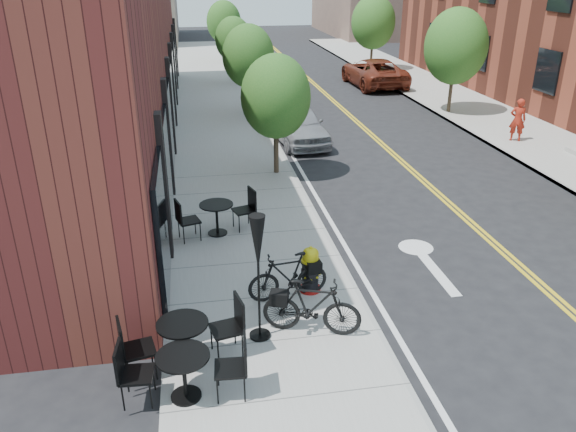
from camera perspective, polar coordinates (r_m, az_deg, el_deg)
ground at (r=10.89m, az=9.38°, el=-11.81°), size 120.00×120.00×0.00m
sidewalk_near at (r=19.36m, az=-5.75°, el=5.03°), size 4.00×70.00×0.12m
sidewalk_far at (r=23.39m, az=25.17°, el=6.20°), size 4.00×70.00×0.12m
building_near at (r=22.70m, az=-18.81°, el=15.68°), size 5.00×28.00×7.00m
tree_near_a at (r=17.86m, az=-1.26°, el=12.01°), size 2.20×2.20×3.81m
tree_near_b at (r=25.66m, az=-4.05°, el=15.89°), size 2.30×2.30×3.98m
tree_near_c at (r=33.59m, az=-5.56°, el=17.43°), size 2.10×2.10×3.67m
tree_near_d at (r=41.51m, az=-6.53°, el=19.00°), size 2.40×2.40×4.11m
tree_far_b at (r=27.19m, az=16.68°, el=16.18°), size 2.80×2.80×4.62m
tree_far_c at (r=38.29m, az=8.66°, el=18.88°), size 2.80×2.80×4.62m
fire_hydrant at (r=11.61m, az=2.28°, el=-5.49°), size 0.47×0.47×1.02m
bicycle_left at (r=11.34m, az=0.00°, el=-6.14°), size 1.71×0.68×1.00m
bicycle_right at (r=10.31m, az=2.43°, el=-9.22°), size 1.89×1.09×1.09m
bistro_set_a at (r=9.08m, az=-10.53°, el=-15.13°), size 1.94×0.89×1.04m
bistro_set_b at (r=9.72m, az=-10.58°, el=-12.02°), size 2.05×1.03×1.08m
bistro_set_c at (r=14.13m, az=-7.26°, el=0.17°), size 2.00×1.05×1.05m
patio_umbrella at (r=9.61m, az=-3.07°, el=-3.68°), size 0.39×0.39×2.42m
parked_car_a at (r=22.04m, az=0.98°, el=9.32°), size 2.11×4.42×1.46m
parked_car_b at (r=29.79m, az=-0.83°, el=13.03°), size 1.56×3.96×1.28m
parked_car_c at (r=35.65m, az=-2.20°, el=15.03°), size 2.82×5.49×1.52m
parked_car_far at (r=33.47m, az=8.69°, el=14.23°), size 2.77×5.71×1.57m
pedestrian at (r=23.54m, az=22.30°, el=9.03°), size 0.71×0.60×1.64m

